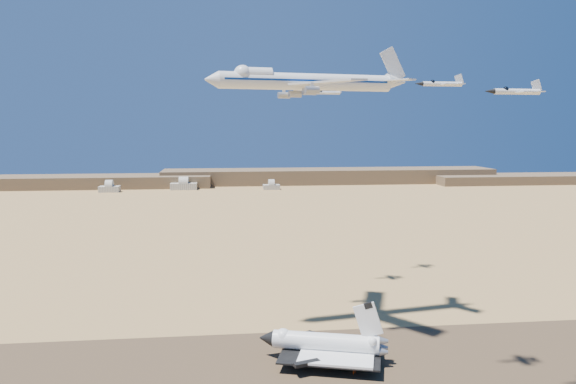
{
  "coord_description": "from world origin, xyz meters",
  "views": [
    {
      "loc": [
        -14.49,
        -164.11,
        71.96
      ],
      "look_at": [
        5.38,
        8.0,
        51.7
      ],
      "focal_mm": 35.0,
      "sensor_mm": 36.0,
      "label": 1
    }
  ],
  "objects": [
    {
      "name": "shuttle",
      "position": [
        15.71,
        -0.59,
        5.29
      ],
      "size": [
        40.3,
        31.81,
        19.66
      ],
      "rotation": [
        0.0,
        0.0,
        -0.29
      ],
      "color": "white",
      "rests_on": "runway"
    },
    {
      "name": "carrier_747",
      "position": [
        12.59,
        31.45,
        87.46
      ],
      "size": [
        73.9,
        56.25,
        18.34
      ],
      "rotation": [
        0.0,
        0.0,
        0.17
      ],
      "color": "silver"
    },
    {
      "name": "chase_jet_b",
      "position": [
        56.85,
        -32.32,
        80.5
      ],
      "size": [
        15.41,
        8.35,
        3.84
      ],
      "rotation": [
        0.0,
        0.0,
        0.08
      ],
      "color": "silver"
    },
    {
      "name": "chase_jet_e",
      "position": [
        52.13,
        99.92,
        92.53
      ],
      "size": [
        13.81,
        8.07,
        3.52
      ],
      "rotation": [
        0.0,
        0.0,
        0.31
      ],
      "color": "silver"
    },
    {
      "name": "ground",
      "position": [
        0.0,
        0.0,
        0.0
      ],
      "size": [
        1200.0,
        1200.0,
        0.0
      ],
      "primitive_type": "plane",
      "color": "#A47F49",
      "rests_on": "ground"
    },
    {
      "name": "runway",
      "position": [
        0.0,
        0.0,
        0.03
      ],
      "size": [
        600.0,
        50.0,
        0.06
      ],
      "primitive_type": "cube",
      "color": "brown",
      "rests_on": "ground"
    },
    {
      "name": "crew_b",
      "position": [
        24.3,
        -5.19,
        1.01
      ],
      "size": [
        0.74,
        1.02,
        1.9
      ],
      "primitive_type": "imported",
      "rotation": [
        0.0,
        0.0,
        1.82
      ],
      "color": "#E64B0D",
      "rests_on": "runway"
    },
    {
      "name": "ridgeline",
      "position": [
        65.32,
        527.31,
        7.63
      ],
      "size": [
        960.0,
        90.0,
        18.0
      ],
      "color": "brown",
      "rests_on": "ground"
    },
    {
      "name": "crew_a",
      "position": [
        22.39,
        -11.3,
        1.0
      ],
      "size": [
        0.5,
        0.72,
        1.87
      ],
      "primitive_type": "imported",
      "rotation": [
        0.0,
        0.0,
        1.49
      ],
      "color": "#E64B0D",
      "rests_on": "runway"
    },
    {
      "name": "chase_jet_d",
      "position": [
        30.82,
        81.21,
        86.67
      ],
      "size": [
        14.76,
        8.06,
        3.68
      ],
      "rotation": [
        0.0,
        0.0,
        0.1
      ],
      "color": "silver"
    },
    {
      "name": "hangars",
      "position": [
        -64.0,
        478.43,
        4.83
      ],
      "size": [
        200.5,
        29.5,
        30.0
      ],
      "color": "beige",
      "rests_on": "ground"
    },
    {
      "name": "crew_c",
      "position": [
        23.07,
        -10.46,
        0.91
      ],
      "size": [
        1.12,
        0.95,
        1.71
      ],
      "primitive_type": "imported",
      "rotation": [
        0.0,
        0.0,
        2.61
      ],
      "color": "#E64B0D",
      "rests_on": "runway"
    },
    {
      "name": "chase_jet_a",
      "position": [
        44.15,
        -16.45,
        83.4
      ],
      "size": [
        13.87,
        7.37,
        3.45
      ],
      "rotation": [
        0.0,
        0.0,
        0.03
      ],
      "color": "silver"
    }
  ]
}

